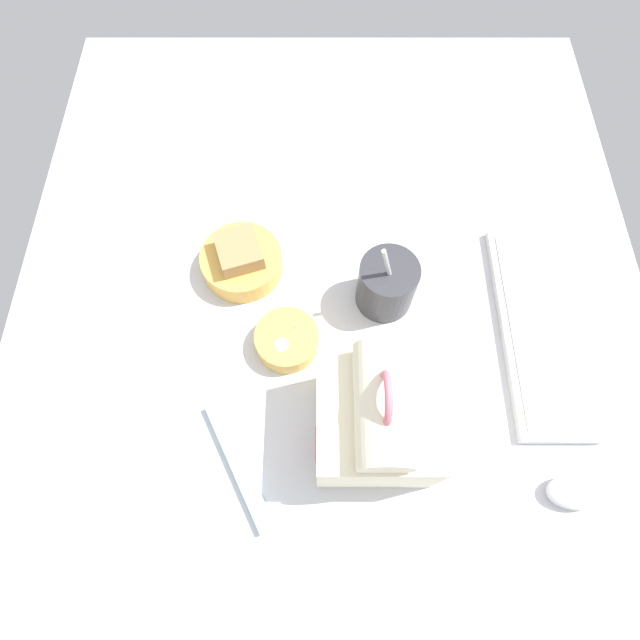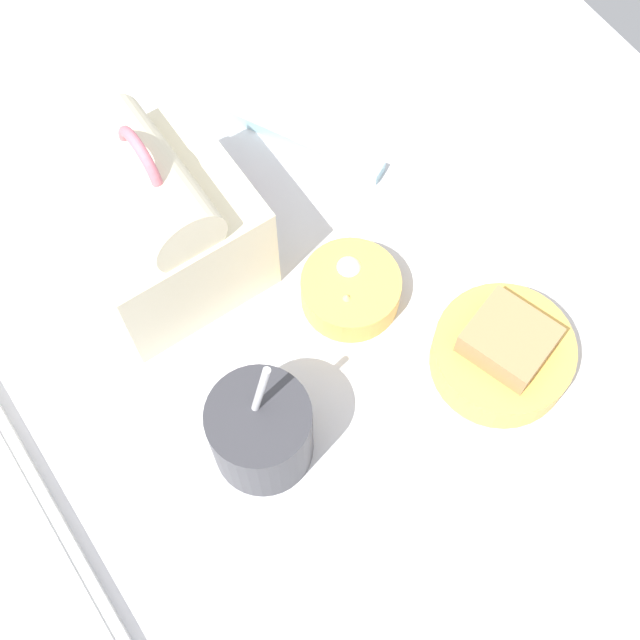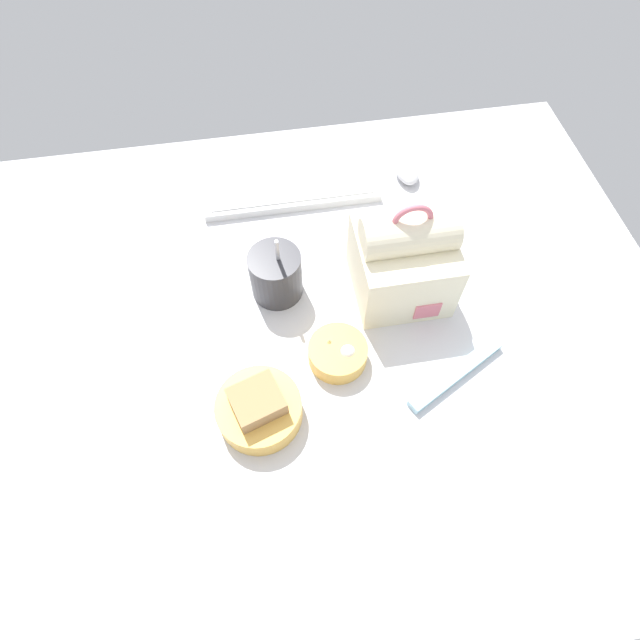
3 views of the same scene
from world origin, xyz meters
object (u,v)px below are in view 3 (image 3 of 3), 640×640
object	(u,v)px
soup_cup	(276,274)
chopstick_case	(456,374)
computer_mouse	(407,171)
bento_bowl_snacks	(338,353)
lunch_bag	(403,260)
bento_bowl_sandwich	(259,408)
keyboard	(291,188)

from	to	relation	value
soup_cup	chopstick_case	size ratio (longest dim) A/B	0.86
computer_mouse	chopstick_case	distance (cm)	49.05
bento_bowl_snacks	computer_mouse	world-z (taller)	bento_bowl_snacks
lunch_bag	computer_mouse	bearing A→B (deg)	72.23
bento_bowl_sandwich	computer_mouse	bearing A→B (deg)	52.97
chopstick_case	keyboard	bearing A→B (deg)	114.48
lunch_bag	bento_bowl_sandwich	world-z (taller)	lunch_bag
bento_bowl_sandwich	computer_mouse	distance (cm)	63.11
lunch_bag	bento_bowl_sandwich	distance (cm)	36.29
keyboard	bento_bowl_snacks	xyz separation A→B (cm)	(2.58, -41.87, 1.03)
bento_bowl_sandwich	bento_bowl_snacks	size ratio (longest dim) A/B	1.35
lunch_bag	chopstick_case	world-z (taller)	lunch_bag
bento_bowl_snacks	computer_mouse	distance (cm)	48.23
soup_cup	bento_bowl_snacks	distance (cm)	18.66
lunch_bag	bento_bowl_snacks	distance (cm)	20.42
soup_cup	bento_bowl_sandwich	world-z (taller)	soup_cup
soup_cup	bento_bowl_sandwich	distance (cm)	25.30
keyboard	computer_mouse	xyz separation A→B (cm)	(26.07, 0.25, 0.63)
soup_cup	computer_mouse	size ratio (longest dim) A/B	1.98
soup_cup	computer_mouse	bearing A→B (deg)	38.87
soup_cup	computer_mouse	world-z (taller)	soup_cup
lunch_bag	computer_mouse	distance (cm)	31.08
keyboard	lunch_bag	xyz separation A→B (cm)	(16.81, -28.65, 7.34)
bento_bowl_snacks	computer_mouse	size ratio (longest dim) A/B	1.23
bento_bowl_snacks	bento_bowl_sandwich	bearing A→B (deg)	-150.37
soup_cup	computer_mouse	distance (cm)	41.39
soup_cup	bento_bowl_snacks	bearing A→B (deg)	-62.05
bento_bowl_snacks	lunch_bag	bearing A→B (deg)	42.90
soup_cup	computer_mouse	xyz separation A→B (cm)	(32.11, 25.88, -3.55)
soup_cup	keyboard	bearing A→B (deg)	76.74
bento_bowl_snacks	chopstick_case	size ratio (longest dim) A/B	0.54
chopstick_case	lunch_bag	bearing A→B (deg)	104.96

